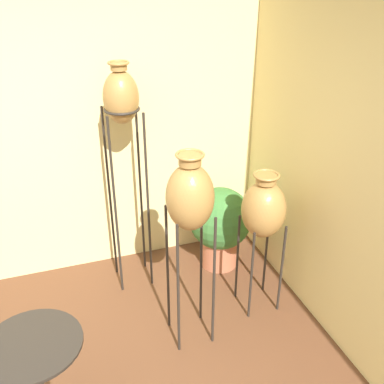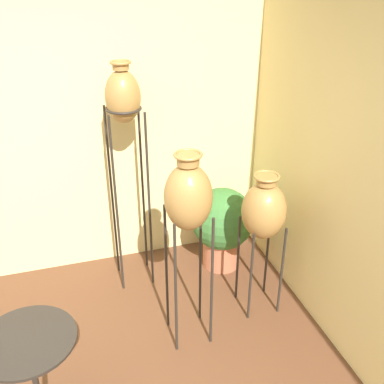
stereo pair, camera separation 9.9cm
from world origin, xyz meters
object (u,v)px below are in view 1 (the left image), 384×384
at_px(vase_stand_tall, 122,106).
at_px(vase_stand_short, 264,210).
at_px(side_table, 37,370).
at_px(potted_plant, 220,224).
at_px(vase_stand_medium, 190,199).

height_order(vase_stand_tall, vase_stand_short, vase_stand_tall).
relative_size(vase_stand_short, side_table, 1.60).
bearing_deg(potted_plant, side_table, -141.57).
bearing_deg(vase_stand_medium, vase_stand_tall, 108.08).
height_order(vase_stand_medium, vase_stand_short, vase_stand_medium).
height_order(vase_stand_medium, potted_plant, vase_stand_medium).
distance_m(vase_stand_short, side_table, 1.86).
bearing_deg(vase_stand_tall, vase_stand_short, -36.32).
distance_m(vase_stand_tall, vase_stand_medium, 0.95).
distance_m(vase_stand_tall, vase_stand_short, 1.32).
xyz_separation_m(vase_stand_tall, side_table, (-0.80, -1.32, -1.05)).
xyz_separation_m(vase_stand_medium, side_table, (-1.07, -0.51, -0.63)).
bearing_deg(vase_stand_tall, side_table, -121.28).
bearing_deg(potted_plant, vase_stand_medium, -125.43).
distance_m(vase_stand_medium, side_table, 1.34).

